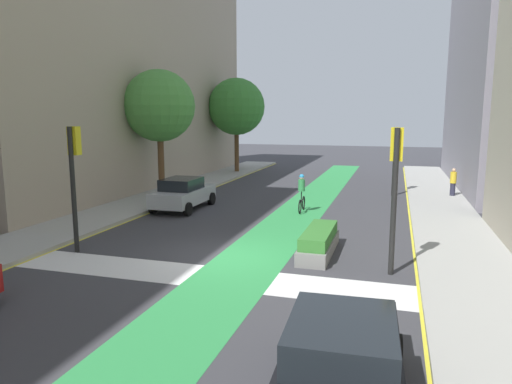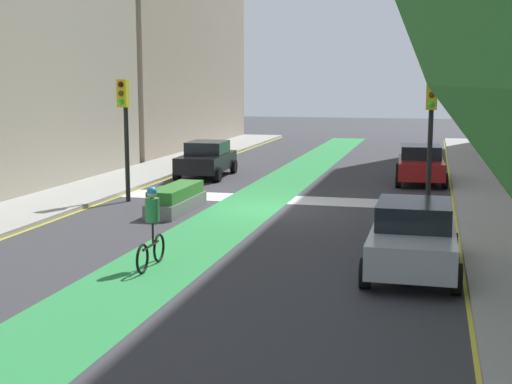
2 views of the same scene
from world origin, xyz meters
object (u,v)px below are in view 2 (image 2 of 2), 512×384
cyclist_in_lane (152,225)px  median_planter (176,199)px  traffic_signal_near_right (124,117)px  traffic_signal_near_left (431,120)px  car_black_right_near (207,159)px  car_red_left_near (421,164)px  car_silver_left_far (413,237)px

cyclist_in_lane → median_planter: (1.91, -6.67, -0.57)m
traffic_signal_near_right → traffic_signal_near_left: traffic_signal_near_right is taller
car_black_right_near → cyclist_in_lane: bearing=103.5°
median_planter → traffic_signal_near_left: bearing=-165.5°
car_red_left_near → cyclist_in_lane: 16.33m
cyclist_in_lane → median_planter: cyclist_in_lane is taller
car_silver_left_far → median_planter: car_silver_left_far is taller
car_silver_left_far → median_planter: 9.58m
median_planter → traffic_signal_near_right: bearing=-29.4°
car_red_left_near → traffic_signal_near_left: bearing=93.3°
traffic_signal_near_right → car_black_right_near: traffic_signal_near_right is taller
median_planter → car_black_right_near: bearing=-78.6°
traffic_signal_near_right → median_planter: traffic_signal_near_right is taller
traffic_signal_near_left → cyclist_in_lane: (6.05, 8.73, -2.02)m
traffic_signal_near_right → cyclist_in_lane: traffic_signal_near_right is taller
car_silver_left_far → car_red_left_near: size_ratio=0.98×
traffic_signal_near_left → car_red_left_near: size_ratio=1.00×
car_red_left_near → median_planter: (7.59, 8.64, -0.40)m
median_planter → car_red_left_near: bearing=-131.3°
traffic_signal_near_left → median_planter: 8.62m
cyclist_in_lane → car_silver_left_far: bearing=-170.3°
car_silver_left_far → car_red_left_near: (0.13, -14.32, 0.00)m
car_red_left_near → cyclist_in_lane: bearing=69.7°
car_silver_left_far → cyclist_in_lane: cyclist_in_lane is taller
traffic_signal_near_left → median_planter: bearing=14.5°
car_black_right_near → traffic_signal_near_right: bearing=84.4°
car_black_right_near → median_planter: (-1.68, 8.33, -0.40)m
traffic_signal_near_right → traffic_signal_near_left: size_ratio=1.00×
car_black_right_near → car_red_left_near: same height
traffic_signal_near_left → cyclist_in_lane: traffic_signal_near_left is taller
car_black_right_near → cyclist_in_lane: size_ratio=2.31×
median_planter → cyclist_in_lane: bearing=106.0°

